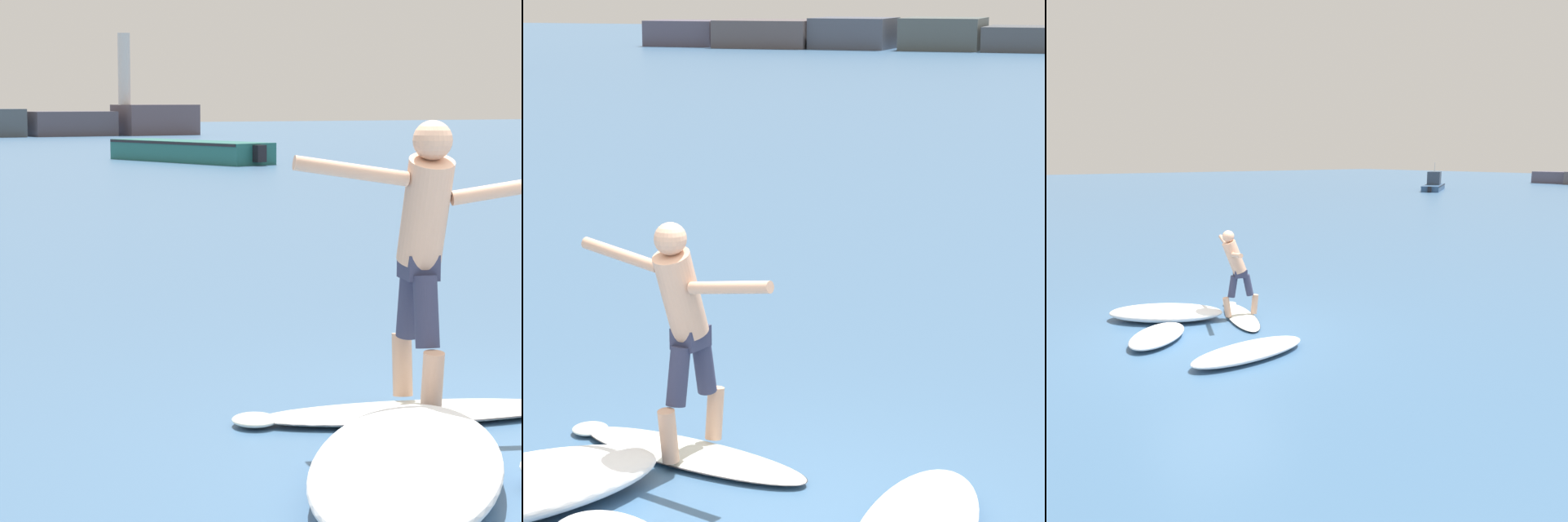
{
  "view_description": "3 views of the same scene",
  "coord_description": "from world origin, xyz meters",
  "views": [
    {
      "loc": [
        -4.66,
        -5.53,
        2.0
      ],
      "look_at": [
        -0.87,
        2.27,
        0.87
      ],
      "focal_mm": 85.0,
      "sensor_mm": 36.0,
      "label": 1
    },
    {
      "loc": [
        2.87,
        -7.35,
        3.54
      ],
      "look_at": [
        -0.14,
        2.2,
        1.3
      ],
      "focal_mm": 85.0,
      "sensor_mm": 36.0,
      "label": 2
    },
    {
      "loc": [
        8.49,
        -4.22,
        3.32
      ],
      "look_at": [
        0.02,
        2.27,
        1.14
      ],
      "focal_mm": 35.0,
      "sensor_mm": 36.0,
      "label": 3
    }
  ],
  "objects": [
    {
      "name": "surfer",
      "position": [
        -0.48,
        0.79,
        1.15
      ],
      "size": [
        1.66,
        0.85,
        1.8
      ],
      "color": "tan",
      "rests_on": "surfboard"
    },
    {
      "name": "surfboard",
      "position": [
        -0.49,
        0.89,
        0.04
      ],
      "size": [
        2.24,
        1.08,
        0.21
      ],
      "color": "white",
      "rests_on": "ground"
    },
    {
      "name": "ground_plane",
      "position": [
        0.0,
        0.0,
        0.0
      ],
      "size": [
        200.0,
        200.0,
        0.0
      ],
      "primitive_type": "plane",
      "color": "#3D6289"
    }
  ]
}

